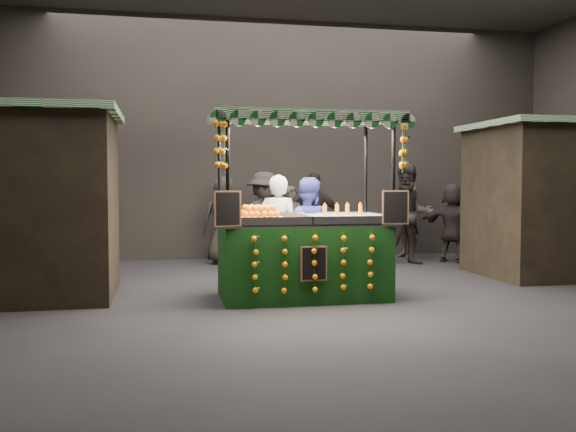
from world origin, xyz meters
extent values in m
plane|color=black|center=(0.00, 0.00, 0.00)|extent=(12.00, 12.00, 0.00)
cube|color=black|center=(0.00, 5.00, 2.50)|extent=(12.00, 0.10, 5.00)
cube|color=black|center=(-4.40, 1.00, 1.25)|extent=(2.80, 2.00, 2.50)
cube|color=#13561D|center=(-4.40, 1.00, 2.55)|extent=(3.00, 2.20, 0.10)
cube|color=black|center=(4.40, 1.50, 1.25)|extent=(2.80, 2.00, 2.50)
cube|color=#13561D|center=(4.40, 1.50, 2.55)|extent=(3.00, 2.20, 0.10)
cube|color=black|center=(-0.45, 0.23, 0.51)|extent=(2.22, 1.21, 1.01)
cube|color=#B5B8BD|center=(-0.45, 0.23, 1.03)|extent=(2.22, 1.21, 0.04)
cylinder|color=black|center=(-1.53, -0.35, 1.21)|extent=(0.05, 0.05, 2.43)
cylinder|color=black|center=(0.63, -0.35, 1.21)|extent=(0.05, 0.05, 2.43)
cylinder|color=black|center=(-1.53, 0.81, 1.21)|extent=(0.05, 0.05, 2.43)
cylinder|color=black|center=(0.63, 0.81, 1.21)|extent=(0.05, 0.05, 2.43)
cube|color=#13561D|center=(-0.45, 0.23, 2.47)|extent=(2.48, 1.47, 0.08)
cube|color=silver|center=(0.16, 0.23, 1.09)|extent=(0.99, 1.09, 0.08)
cube|color=black|center=(-1.54, -0.41, 1.26)|extent=(0.34, 0.10, 0.44)
cube|color=black|center=(0.64, -0.41, 1.26)|extent=(0.34, 0.10, 0.44)
cube|color=black|center=(-0.45, -0.42, 0.56)|extent=(0.34, 0.03, 0.44)
imported|color=gray|center=(-0.64, 1.09, 0.85)|extent=(0.73, 0.62, 1.70)
imported|color=navy|center=(-0.21, 1.04, 0.83)|extent=(0.94, 0.82, 1.66)
imported|color=#2E2A25|center=(0.04, 3.35, 0.76)|extent=(0.63, 0.50, 1.52)
imported|color=black|center=(2.36, 3.37, 0.97)|extent=(1.09, 0.93, 1.95)
imported|color=black|center=(0.70, 4.24, 0.90)|extent=(1.14, 0.81, 1.79)
imported|color=#2C2723|center=(-0.47, 3.40, 0.89)|extent=(1.31, 1.25, 1.78)
imported|color=black|center=(-1.16, 4.10, 0.85)|extent=(0.88, 0.61, 1.71)
imported|color=#2D2524|center=(3.37, 3.53, 0.79)|extent=(1.29, 1.42, 1.58)
imported|color=#2D2725|center=(2.72, 4.37, 0.96)|extent=(0.58, 0.77, 1.92)
camera|label=1|loc=(-2.33, -8.21, 1.58)|focal=39.58mm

